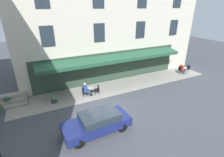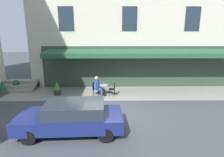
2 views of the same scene
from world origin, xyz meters
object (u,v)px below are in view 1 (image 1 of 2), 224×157
(cafe_chair_black_kerbside, at_px, (180,70))
(potted_plant_mid_terrace, at_px, (7,100))
(seated_patron_in_blue, at_px, (86,89))
(cafe_chair_black_under_awning, at_px, (97,89))
(cafe_table_mid_terrace, at_px, (184,70))
(cafe_chair_black_corner_right, at_px, (188,68))
(parked_car_navy, at_px, (97,122))
(potted_plant_by_steps, at_px, (54,98))
(cafe_table_near_entrance, at_px, (91,90))
(seated_companion_in_red, at_px, (182,68))
(cafe_chair_black_near_door, at_px, (84,91))
(potted_plant_entrance_left, at_px, (0,107))

(cafe_chair_black_kerbside, distance_m, potted_plant_mid_terrace, 18.04)
(seated_patron_in_blue, bearing_deg, cafe_chair_black_under_awning, 174.25)
(cafe_table_mid_terrace, height_order, cafe_chair_black_corner_right, cafe_chair_black_corner_right)
(parked_car_navy, bearing_deg, cafe_chair_black_under_awning, -111.17)
(cafe_table_mid_terrace, bearing_deg, potted_plant_mid_terrace, -4.02)
(potted_plant_by_steps, bearing_deg, cafe_table_near_entrance, 177.07)
(potted_plant_mid_terrace, bearing_deg, cafe_chair_black_corner_right, 176.33)
(seated_companion_in_red, bearing_deg, cafe_chair_black_corner_right, -179.03)
(potted_plant_mid_terrace, distance_m, parked_car_navy, 8.34)
(cafe_chair_black_corner_right, distance_m, seated_patron_in_blue, 12.97)
(cafe_chair_black_near_door, xyz_separation_m, cafe_chair_black_corner_right, (-13.19, -0.22, 0.00))
(cafe_chair_black_near_door, relative_size, cafe_chair_black_corner_right, 1.00)
(cafe_chair_black_near_door, height_order, cafe_chair_black_under_awning, same)
(cafe_chair_black_kerbside, bearing_deg, cafe_table_near_entrance, 1.38)
(cafe_chair_black_corner_right, distance_m, potted_plant_mid_terrace, 19.29)
(cafe_chair_black_under_awning, distance_m, potted_plant_entrance_left, 7.76)
(cafe_table_near_entrance, bearing_deg, seated_companion_in_red, -178.79)
(cafe_chair_black_near_door, xyz_separation_m, seated_companion_in_red, (-12.15, -0.20, 0.15))
(cafe_table_near_entrance, bearing_deg, parked_car_navy, 76.03)
(cafe_table_mid_terrace, xyz_separation_m, seated_companion_in_red, (0.41, -0.05, 0.21))
(seated_companion_in_red, xyz_separation_m, potted_plant_mid_terrace, (18.21, -1.25, -0.30))
(seated_companion_in_red, xyz_separation_m, parked_car_navy, (12.70, 4.99, 0.01))
(cafe_chair_black_under_awning, bearing_deg, potted_plant_by_steps, -3.60)
(potted_plant_mid_terrace, xyz_separation_m, potted_plant_by_steps, (-3.49, 1.33, 0.06))
(cafe_table_mid_terrace, relative_size, cafe_chair_black_corner_right, 0.82)
(cafe_chair_black_corner_right, distance_m, potted_plant_by_steps, 15.77)
(cafe_chair_black_kerbside, xyz_separation_m, potted_plant_mid_terrace, (18.00, -1.23, -0.15))
(cafe_chair_black_under_awning, bearing_deg, cafe_table_near_entrance, -7.04)
(cafe_chair_black_near_door, distance_m, potted_plant_mid_terrace, 6.24)
(cafe_chair_black_corner_right, distance_m, seated_companion_in_red, 1.05)
(cafe_chair_black_kerbside, relative_size, potted_plant_entrance_left, 0.94)
(cafe_table_near_entrance, height_order, parked_car_navy, parked_car_navy)
(cafe_table_mid_terrace, height_order, parked_car_navy, parked_car_navy)
(cafe_chair_black_near_door, relative_size, seated_patron_in_blue, 0.68)
(seated_companion_in_red, relative_size, potted_plant_mid_terrace, 1.81)
(cafe_table_mid_terrace, relative_size, seated_companion_in_red, 0.57)
(cafe_table_near_entrance, height_order, seated_patron_in_blue, seated_patron_in_blue)
(cafe_chair_black_near_door, xyz_separation_m, parked_car_navy, (0.55, 4.79, 0.16))
(seated_companion_in_red, bearing_deg, potted_plant_mid_terrace, -3.94)
(seated_patron_in_blue, xyz_separation_m, seated_companion_in_red, (-11.93, -0.22, -0.01))
(cafe_chair_black_kerbside, relative_size, seated_patron_in_blue, 0.68)
(cafe_chair_black_under_awning, xyz_separation_m, potted_plant_by_steps, (3.84, -0.24, -0.09))
(cafe_chair_black_near_door, xyz_separation_m, seated_patron_in_blue, (-0.22, 0.01, 0.17))
(cafe_table_mid_terrace, distance_m, seated_companion_in_red, 0.47)
(cafe_table_mid_terrace, height_order, seated_companion_in_red, seated_companion_in_red)
(cafe_chair_black_near_door, height_order, parked_car_navy, parked_car_navy)
(cafe_table_mid_terrace, bearing_deg, seated_companion_in_red, -7.50)
(cafe_chair_black_corner_right, bearing_deg, cafe_chair_black_under_awning, 1.63)
(cafe_chair_black_kerbside, distance_m, seated_patron_in_blue, 11.72)
(cafe_chair_black_under_awning, relative_size, potted_plant_mid_terrace, 1.26)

